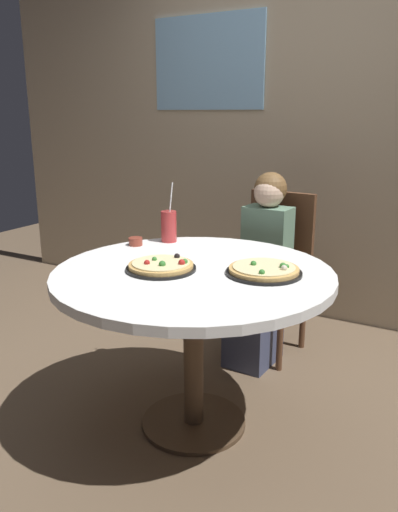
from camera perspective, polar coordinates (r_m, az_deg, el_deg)
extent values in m
plane|color=brown|center=(2.48, -0.60, -18.35)|extent=(8.00, 8.00, 0.00)
cube|color=tan|center=(3.56, 13.10, 16.32)|extent=(5.20, 0.12, 2.90)
cube|color=#8CBFE5|center=(3.81, 1.01, 20.95)|extent=(0.87, 0.02, 0.64)
cylinder|color=white|center=(2.16, -0.65, -2.10)|extent=(1.20, 1.20, 0.04)
cylinder|color=#4C3826|center=(2.30, -0.62, -10.80)|extent=(0.09, 0.09, 0.69)
cylinder|color=#4C3826|center=(2.48, -0.60, -18.16)|extent=(0.48, 0.48, 0.02)
cube|color=brown|center=(2.99, 7.66, -3.13)|extent=(0.42, 0.42, 0.04)
cube|color=brown|center=(3.08, 9.27, 2.38)|extent=(0.40, 0.06, 0.52)
cylinder|color=brown|center=(3.00, 3.14, -7.53)|extent=(0.04, 0.04, 0.41)
cylinder|color=brown|center=(2.87, 9.13, -8.91)|extent=(0.04, 0.04, 0.41)
cylinder|color=brown|center=(3.28, 6.10, -5.52)|extent=(0.04, 0.04, 0.41)
cylinder|color=brown|center=(3.16, 11.65, -6.65)|extent=(0.04, 0.04, 0.41)
cube|color=#3F4766|center=(2.93, 6.18, -7.79)|extent=(0.26, 0.33, 0.45)
cube|color=slate|center=(2.91, 7.68, 1.24)|extent=(0.27, 0.17, 0.44)
sphere|color=beige|center=(2.85, 7.90, 7.09)|extent=(0.17, 0.17, 0.17)
sphere|color=brown|center=(2.86, 8.09, 7.54)|extent=(0.18, 0.18, 0.18)
cylinder|color=black|center=(2.16, -4.30, -1.42)|extent=(0.30, 0.30, 0.01)
cylinder|color=tan|center=(2.16, -4.31, -1.06)|extent=(0.28, 0.28, 0.02)
cylinder|color=beige|center=(2.15, -4.32, -0.78)|extent=(0.25, 0.25, 0.01)
sphere|color=black|center=(2.22, -2.50, -0.03)|extent=(0.03, 0.03, 0.03)
sphere|color=#387F33|center=(2.10, -4.16, -0.92)|extent=(0.03, 0.03, 0.03)
sphere|color=#387F33|center=(2.18, -5.04, -0.36)|extent=(0.02, 0.02, 0.02)
sphere|color=#387F33|center=(2.14, -1.61, -0.64)|extent=(0.03, 0.03, 0.03)
sphere|color=#B2231E|center=(2.12, -1.96, -0.76)|extent=(0.03, 0.03, 0.03)
sphere|color=#B2231E|center=(2.13, -5.89, -0.76)|extent=(0.02, 0.02, 0.02)
cylinder|color=black|center=(2.12, 7.31, -1.88)|extent=(0.32, 0.32, 0.01)
cylinder|color=tan|center=(2.11, 7.33, -1.52)|extent=(0.29, 0.29, 0.02)
cylinder|color=beige|center=(2.11, 7.34, -1.23)|extent=(0.26, 0.26, 0.01)
sphere|color=#387F33|center=(2.01, 7.13, -1.81)|extent=(0.02, 0.02, 0.02)
sphere|color=#387F33|center=(2.10, 9.45, -1.12)|extent=(0.03, 0.03, 0.03)
sphere|color=#387F33|center=(2.10, 9.88, -1.17)|extent=(0.02, 0.02, 0.02)
sphere|color=#387F33|center=(2.12, 6.16, -0.86)|extent=(0.03, 0.03, 0.03)
sphere|color=beige|center=(2.07, 9.58, -1.38)|extent=(0.03, 0.03, 0.03)
cylinder|color=#B73333|center=(2.62, -3.42, 3.34)|extent=(0.08, 0.08, 0.16)
cylinder|color=white|center=(2.59, -3.24, 5.87)|extent=(0.02, 0.04, 0.22)
cylinder|color=brown|center=(2.57, -7.17, 1.64)|extent=(0.07, 0.07, 0.04)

